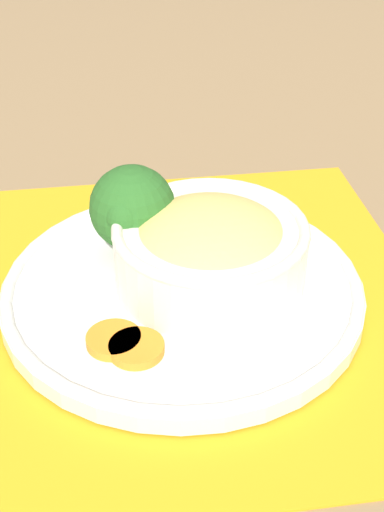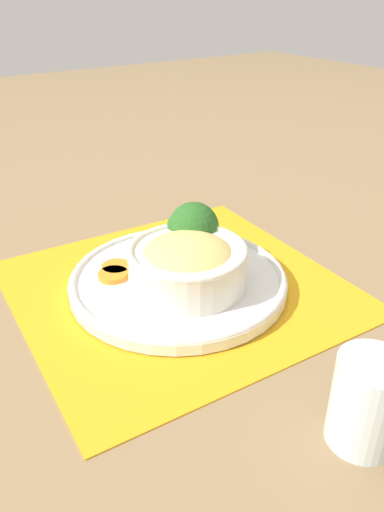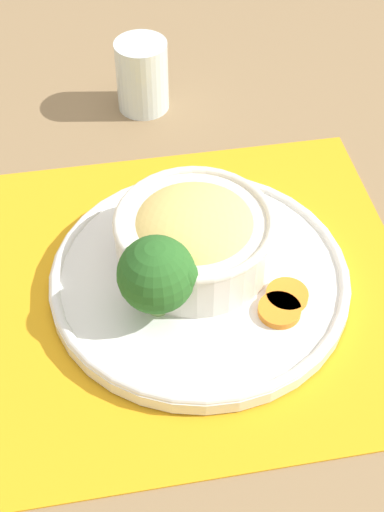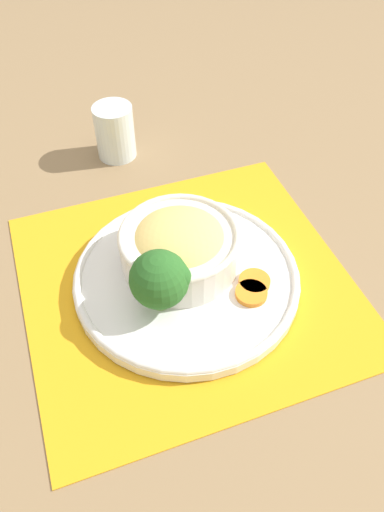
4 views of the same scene
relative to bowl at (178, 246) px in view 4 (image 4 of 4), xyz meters
name	(u,v)px [view 4 (image 4 of 4)]	position (x,y,z in m)	size (l,w,h in m)	color
ground_plane	(187,283)	(0.00, 0.02, -0.06)	(4.00, 4.00, 0.00)	#8C704C
placemat	(187,282)	(0.00, 0.02, -0.05)	(0.47, 0.46, 0.00)	orange
plate	(187,276)	(0.00, 0.02, -0.04)	(0.32, 0.32, 0.02)	white
bowl	(178,246)	(0.00, 0.00, 0.00)	(0.17, 0.17, 0.07)	silver
broccoli_floret	(160,279)	(0.05, 0.06, 0.02)	(0.08, 0.08, 0.09)	#84AD5B
carrot_slice_near	(251,293)	(-0.07, 0.09, -0.03)	(0.04, 0.04, 0.01)	orange
carrot_slice_middle	(254,282)	(-0.08, 0.08, -0.03)	(0.04, 0.04, 0.01)	orange
water_glass	(117,134)	(0.00, -0.31, -0.01)	(0.07, 0.07, 0.10)	silver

